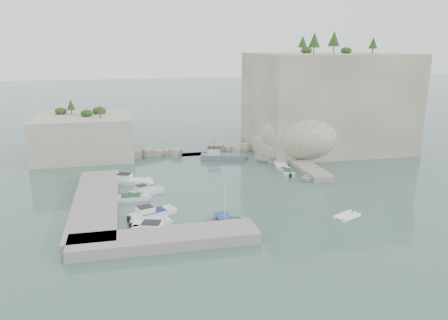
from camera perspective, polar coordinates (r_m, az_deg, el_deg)
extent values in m
plane|color=#43645A|center=(55.99, 1.37, -4.51)|extent=(400.00, 400.00, 0.00)
cube|color=beige|center=(83.09, 13.08, 7.53)|extent=(26.00, 22.00, 17.00)
cube|color=beige|center=(75.92, 7.57, 1.55)|extent=(8.00, 10.00, 2.50)
cube|color=beige|center=(77.96, -17.74, 3.01)|extent=(16.00, 14.00, 7.00)
cube|color=#9E9689|center=(53.46, -16.39, -5.47)|extent=(5.00, 24.00, 1.10)
cube|color=#9E9689|center=(42.78, -7.68, -10.20)|extent=(18.00, 4.00, 1.10)
cube|color=#9E9689|center=(69.12, 10.23, -0.61)|extent=(3.00, 16.00, 0.80)
cube|color=beige|center=(76.29, -3.41, 1.30)|extent=(28.00, 3.00, 1.40)
imported|color=silver|center=(47.40, 0.11, -8.21)|extent=(4.45, 3.34, 0.87)
imported|color=white|center=(62.66, 11.02, -2.65)|extent=(3.62, 3.37, 1.56)
imported|color=silver|center=(71.12, 5.71, -0.34)|extent=(4.79, 3.16, 1.73)
cylinder|color=white|center=(46.47, 0.11, -5.33)|extent=(0.10, 0.10, 4.20)
cone|color=#1E4219|center=(75.82, 11.73, 15.11)|extent=(1.96, 1.96, 2.45)
cone|color=#1E4219|center=(87.39, 14.18, 15.12)|extent=(2.24, 2.24, 2.80)
cone|color=#1E4219|center=(83.18, 18.91, 14.28)|extent=(1.57, 1.57, 1.96)
cone|color=#1E4219|center=(88.03, 10.25, 14.98)|extent=(1.79, 1.79, 2.24)
cone|color=#1E4219|center=(79.31, -19.37, 6.84)|extent=(1.40, 1.40, 1.75)
cone|color=#1E4219|center=(74.00, -15.89, 6.33)|extent=(1.12, 1.12, 1.40)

